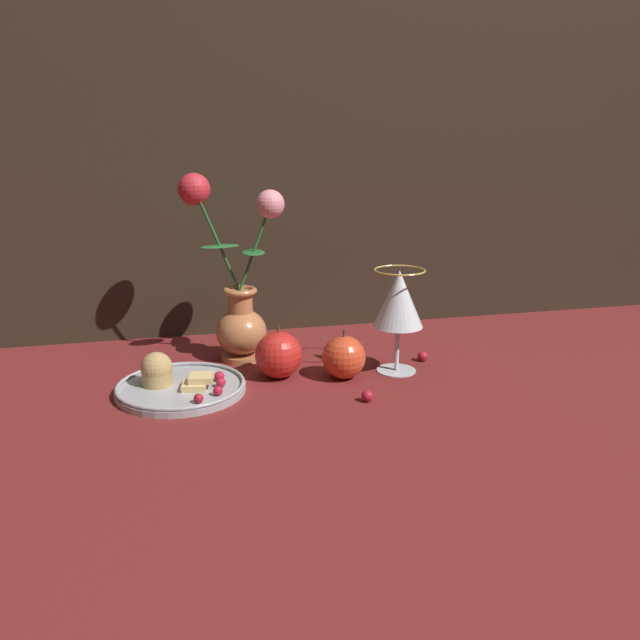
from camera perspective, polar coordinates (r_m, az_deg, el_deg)
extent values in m
plane|color=maroon|center=(1.05, -2.12, -5.67)|extent=(2.40, 2.40, 0.00)
cube|color=#2D2319|center=(1.32, -5.58, 25.26)|extent=(2.40, 0.04, 1.20)
cylinder|color=#B77042|center=(1.16, -7.12, -3.30)|extent=(0.08, 0.08, 0.01)
ellipsoid|color=#B77042|center=(1.15, -7.19, -1.07)|extent=(0.09, 0.09, 0.08)
cylinder|color=#B77042|center=(1.13, -7.29, 1.49)|extent=(0.04, 0.04, 0.05)
torus|color=#B77042|center=(1.13, -7.33, 2.65)|extent=(0.06, 0.06, 0.01)
cylinder|color=#23662D|center=(1.11, -9.35, 7.11)|extent=(0.08, 0.02, 0.18)
ellipsoid|color=#23662D|center=(1.12, -9.14, 6.66)|extent=(0.08, 0.05, 0.00)
sphere|color=red|center=(1.11, -11.44, 11.64)|extent=(0.06, 0.06, 0.06)
cylinder|color=#23662D|center=(1.12, -5.97, 6.56)|extent=(0.06, 0.01, 0.15)
ellipsoid|color=#23662D|center=(1.12, -6.11, 6.16)|extent=(0.04, 0.07, 0.00)
sphere|color=pink|center=(1.11, -4.58, 10.51)|extent=(0.05, 0.05, 0.05)
cylinder|color=#A3A3A8|center=(1.02, -12.57, -6.28)|extent=(0.21, 0.21, 0.01)
torus|color=#A3A3A8|center=(1.02, -12.59, -5.86)|extent=(0.20, 0.20, 0.01)
cylinder|color=tan|center=(1.03, -14.66, -4.99)|extent=(0.05, 0.05, 0.03)
sphere|color=tan|center=(1.03, -14.71, -4.24)|extent=(0.05, 0.05, 0.05)
cube|color=#DBBC7A|center=(1.01, -11.41, -5.89)|extent=(0.04, 0.04, 0.01)
cube|color=#DBBC7A|center=(1.01, -10.82, -5.22)|extent=(0.04, 0.04, 0.01)
sphere|color=#AD192D|center=(0.95, -11.04, -7.04)|extent=(0.01, 0.01, 0.01)
sphere|color=#AD192D|center=(0.97, -9.32, -6.40)|extent=(0.02, 0.02, 0.02)
sphere|color=#AD192D|center=(1.01, -9.05, -5.67)|extent=(0.02, 0.02, 0.02)
sphere|color=#AD192D|center=(1.03, -9.18, -5.10)|extent=(0.02, 0.02, 0.02)
cylinder|color=silver|center=(1.10, 6.98, -4.54)|extent=(0.07, 0.07, 0.00)
cylinder|color=silver|center=(1.09, 7.05, -2.52)|extent=(0.01, 0.01, 0.08)
cone|color=silver|center=(1.06, 7.21, 1.96)|extent=(0.09, 0.09, 0.10)
cone|color=#E5CC66|center=(1.07, 7.18, 1.20)|extent=(0.08, 0.08, 0.07)
torus|color=gold|center=(1.05, 7.30, 4.53)|extent=(0.09, 0.09, 0.00)
sphere|color=#D14223|center=(1.05, 2.24, -3.46)|extent=(0.07, 0.07, 0.07)
cylinder|color=#4C3319|center=(1.03, 2.26, -1.22)|extent=(0.00, 0.00, 0.01)
sphere|color=red|center=(1.05, -3.81, -3.19)|extent=(0.08, 0.08, 0.08)
cylinder|color=#4C3319|center=(1.04, -3.85, -0.79)|extent=(0.00, 0.00, 0.01)
sphere|color=#AD192D|center=(0.97, 4.35, -6.94)|extent=(0.02, 0.02, 0.02)
sphere|color=#AD192D|center=(1.15, 9.36, -3.29)|extent=(0.02, 0.02, 0.02)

